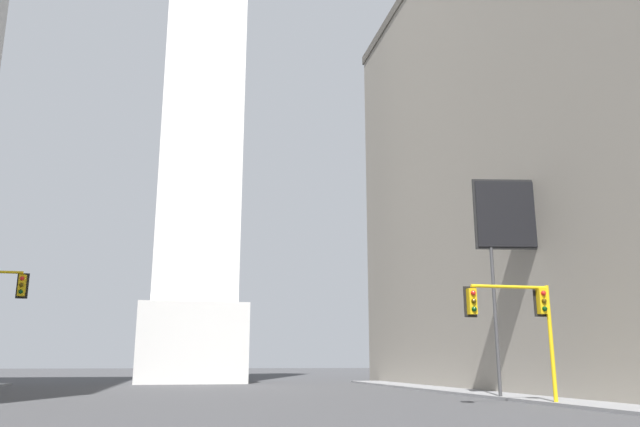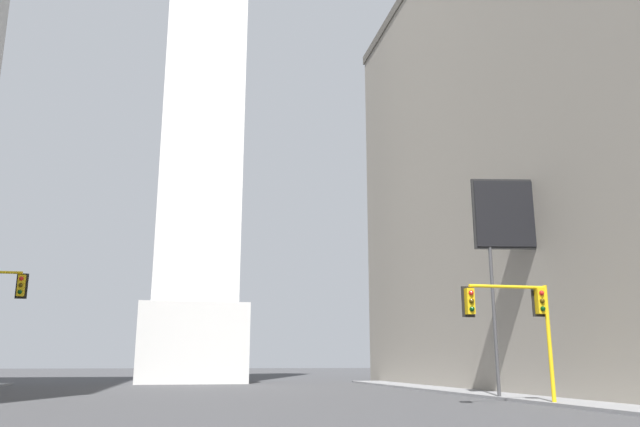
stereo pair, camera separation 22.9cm
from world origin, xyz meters
name	(u,v)px [view 1 (the left image)]	position (x,y,z in m)	size (l,w,h in m)	color
sidewalk_right	(640,407)	(16.83, 20.70, 0.07)	(5.00, 69.01, 0.15)	gray
obelisk	(206,60)	(0.00, 57.51, 31.76)	(9.43, 9.43, 66.80)	silver
traffic_light_mid_right	(521,313)	(13.35, 23.14, 3.85)	(4.10, 0.50, 5.10)	yellow
billboard_sign	(519,222)	(16.16, 27.51, 9.02)	(4.74, 1.03, 11.35)	#3F3F42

